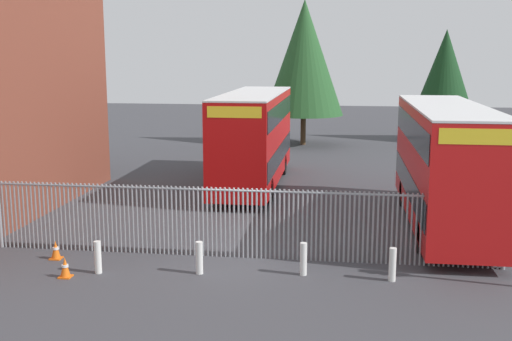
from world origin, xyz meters
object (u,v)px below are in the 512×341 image
(bollard_near_right, at_px, (303,259))
(bollard_far_right, at_px, (392,265))
(double_decker_bus_behind_fence_left, at_px, (254,135))
(traffic_cone_mid_forecourt, at_px, (65,268))
(traffic_cone_by_gate, at_px, (56,250))
(bollard_near_left, at_px, (98,257))
(double_decker_bus_near_gate, at_px, (445,161))
(bollard_center_front, at_px, (199,258))

(bollard_near_right, bearing_deg, bollard_far_right, -3.30)
(double_decker_bus_behind_fence_left, height_order, traffic_cone_mid_forecourt, double_decker_bus_behind_fence_left)
(bollard_far_right, bearing_deg, bollard_near_right, 176.70)
(bollard_far_right, xyz_separation_m, traffic_cone_by_gate, (-10.09, 0.52, -0.19))
(bollard_near_right, height_order, traffic_cone_by_gate, bollard_near_right)
(bollard_near_left, distance_m, traffic_cone_mid_forecourt, 0.93)
(bollard_near_left, relative_size, traffic_cone_by_gate, 1.61)
(double_decker_bus_near_gate, xyz_separation_m, bollard_near_right, (-4.68, -5.86, -1.95))
(traffic_cone_by_gate, height_order, traffic_cone_mid_forecourt, same)
(bollard_center_front, height_order, traffic_cone_mid_forecourt, bollard_center_front)
(bollard_near_left, height_order, bollard_near_right, same)
(bollard_far_right, bearing_deg, traffic_cone_by_gate, 177.07)
(double_decker_bus_behind_fence_left, distance_m, traffic_cone_by_gate, 12.70)
(bollard_near_left, xyz_separation_m, bollard_far_right, (8.32, 0.51, 0.00))
(double_decker_bus_behind_fence_left, height_order, bollard_near_left, double_decker_bus_behind_fence_left)
(double_decker_bus_behind_fence_left, xyz_separation_m, bollard_near_right, (3.13, -12.06, -1.95))
(bollard_near_left, height_order, bollard_center_front, same)
(bollard_near_right, distance_m, traffic_cone_by_gate, 7.63)
(bollard_near_left, height_order, traffic_cone_by_gate, bollard_near_left)
(bollard_near_left, distance_m, bollard_near_right, 5.89)
(double_decker_bus_near_gate, xyz_separation_m, bollard_far_right, (-2.21, -6.00, -1.95))
(bollard_far_right, height_order, traffic_cone_mid_forecourt, bollard_far_right)
(double_decker_bus_near_gate, xyz_separation_m, traffic_cone_by_gate, (-12.30, -5.49, -2.13))
(double_decker_bus_behind_fence_left, bearing_deg, traffic_cone_mid_forecourt, -104.89)
(bollard_near_left, xyz_separation_m, bollard_center_front, (2.90, 0.35, 0.00))
(traffic_cone_by_gate, distance_m, traffic_cone_mid_forecourt, 1.79)
(bollard_center_front, distance_m, traffic_cone_by_gate, 4.72)
(double_decker_bus_near_gate, distance_m, bollard_near_right, 7.75)
(double_decker_bus_behind_fence_left, relative_size, traffic_cone_by_gate, 18.32)
(bollard_near_left, xyz_separation_m, traffic_cone_mid_forecourt, (-0.79, -0.47, -0.19))
(double_decker_bus_behind_fence_left, bearing_deg, bollard_near_right, -75.45)
(traffic_cone_mid_forecourt, bearing_deg, bollard_near_left, 30.63)
(bollard_near_left, xyz_separation_m, bollard_near_right, (5.85, 0.65, 0.00))
(bollard_near_left, height_order, bollard_far_right, same)
(bollard_near_right, distance_m, bollard_far_right, 2.48)
(bollard_near_left, xyz_separation_m, traffic_cone_by_gate, (-1.77, 1.03, -0.19))
(bollard_center_front, bearing_deg, double_decker_bus_behind_fence_left, 90.82)
(double_decker_bus_near_gate, relative_size, bollard_center_front, 11.38)
(double_decker_bus_near_gate, relative_size, bollard_near_left, 11.38)
(double_decker_bus_near_gate, relative_size, bollard_far_right, 11.38)
(bollard_far_right, height_order, traffic_cone_by_gate, bollard_far_right)
(bollard_far_right, bearing_deg, bollard_center_front, -178.32)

